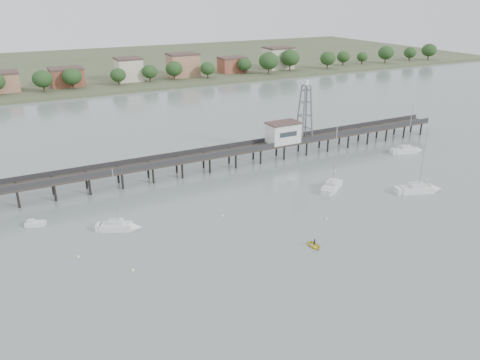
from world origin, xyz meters
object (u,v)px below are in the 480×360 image
(sailboat_e, at_px, (410,150))
(white_tender, at_px, (35,224))
(sailboat_c, at_px, (334,184))
(sailboat_d, at_px, (423,189))
(sailboat_b, at_px, (123,227))
(pier, at_px, (193,158))
(yellow_dinghy, at_px, (314,247))
(lattice_tower, at_px, (305,113))

(sailboat_e, height_order, white_tender, sailboat_e)
(sailboat_c, xyz_separation_m, sailboat_d, (15.36, -11.07, -0.00))
(sailboat_d, relative_size, sailboat_b, 1.25)
(sailboat_d, relative_size, white_tender, 4.11)
(pier, height_order, yellow_dinghy, pier)
(white_tender, bearing_deg, pier, 41.07)
(pier, distance_m, sailboat_b, 30.71)
(sailboat_c, height_order, white_tender, sailboat_c)
(sailboat_b, xyz_separation_m, yellow_dinghy, (27.23, -20.99, -0.65))
(lattice_tower, relative_size, sailboat_b, 1.24)
(lattice_tower, bearing_deg, white_tender, -170.16)
(lattice_tower, relative_size, sailboat_c, 1.05)
(sailboat_e, relative_size, white_tender, 3.62)
(pier, height_order, white_tender, pier)
(pier, relative_size, sailboat_e, 10.91)
(sailboat_c, relative_size, sailboat_e, 1.08)
(pier, bearing_deg, lattice_tower, 0.00)
(pier, distance_m, sailboat_e, 58.79)
(pier, bearing_deg, sailboat_d, -40.24)
(sailboat_e, bearing_deg, sailboat_b, -158.44)
(sailboat_e, bearing_deg, sailboat_d, -114.55)
(lattice_tower, relative_size, sailboat_d, 0.99)
(yellow_dinghy, bearing_deg, pier, 99.03)
(pier, relative_size, yellow_dinghy, 50.04)
(sailboat_c, relative_size, sailboat_d, 0.95)
(lattice_tower, height_order, sailboat_b, lattice_tower)
(pier, xyz_separation_m, sailboat_d, (39.66, -33.56, -3.16))
(sailboat_b, bearing_deg, white_tender, 172.62)
(lattice_tower, height_order, sailboat_e, lattice_tower)
(sailboat_d, height_order, sailboat_b, sailboat_d)
(sailboat_d, bearing_deg, lattice_tower, 122.98)
(sailboat_d, bearing_deg, sailboat_c, 163.53)
(sailboat_e, relative_size, yellow_dinghy, 4.59)
(sailboat_d, height_order, yellow_dinghy, sailboat_d)
(lattice_tower, xyz_separation_m, sailboat_b, (-53.81, -20.87, -10.45))
(sailboat_c, height_order, sailboat_d, sailboat_d)
(sailboat_e, xyz_separation_m, white_tender, (-93.59, 1.01, -0.22))
(sailboat_d, distance_m, sailboat_e, 27.27)
(pier, distance_m, white_tender, 38.30)
(pier, xyz_separation_m, yellow_dinghy, (4.92, -41.86, -3.79))
(sailboat_d, bearing_deg, yellow_dinghy, -147.25)
(sailboat_d, relative_size, yellow_dinghy, 5.20)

